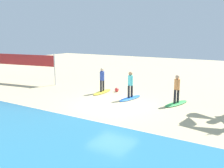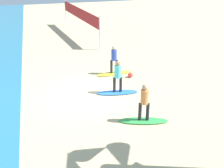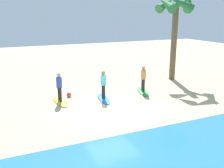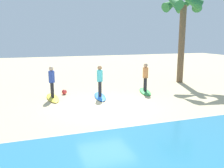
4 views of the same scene
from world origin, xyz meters
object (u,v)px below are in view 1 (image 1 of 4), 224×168
(surfboard_yellow, at_px, (102,92))
(volleyball_net, at_px, (11,60))
(surfer_green, at_px, (177,87))
(surfboard_green, at_px, (176,104))
(surfboard_blue, at_px, (130,98))
(beach_ball, at_px, (117,90))
(surfer_blue, at_px, (130,83))
(surfer_yellow, at_px, (102,78))

(surfboard_yellow, relative_size, volleyball_net, 0.23)
(surfer_green, bearing_deg, surfboard_yellow, -2.77)
(volleyball_net, bearing_deg, surfboard_green, -179.56)
(surfboard_blue, bearing_deg, beach_ball, -117.72)
(surfer_green, bearing_deg, beach_ball, -12.46)
(surfboard_blue, xyz_separation_m, surfer_blue, (0.00, 0.00, 0.99))
(surfer_green, distance_m, beach_ball, 4.80)
(surfboard_green, height_order, surfer_blue, surfer_blue)
(surfboard_yellow, height_order, beach_ball, beach_ball)
(surfer_yellow, xyz_separation_m, beach_ball, (-0.73, -0.76, -0.89))
(surfboard_yellow, relative_size, surfer_yellow, 1.28)
(surfboard_yellow, height_order, volleyball_net, volleyball_net)
(surfboard_blue, bearing_deg, surfer_green, 104.29)
(surfer_blue, distance_m, surfboard_yellow, 2.71)
(surfboard_green, height_order, surfboard_yellow, same)
(volleyball_net, distance_m, beach_ball, 10.10)
(surfer_green, distance_m, volleyball_net, 14.52)
(beach_ball, bearing_deg, volleyball_net, 6.50)
(surfer_green, distance_m, surfboard_blue, 3.04)
(surfboard_blue, distance_m, beach_ball, 2.17)
(surfboard_green, bearing_deg, surfboard_blue, -68.49)
(surfer_blue, relative_size, beach_ball, 5.66)
(surfer_green, distance_m, surfboard_yellow, 5.42)
(surfboard_green, height_order, surfer_green, surfer_green)
(surfer_blue, xyz_separation_m, surfboard_yellow, (2.47, -0.53, -0.99))
(surfer_green, xyz_separation_m, surfer_yellow, (5.33, -0.26, 0.00))
(surfboard_yellow, bearing_deg, beach_ball, 133.58)
(surfboard_yellow, bearing_deg, volleyball_net, -90.43)
(volleyball_net, bearing_deg, beach_ball, -173.50)
(surfboard_blue, height_order, volleyball_net, volleyball_net)
(surfboard_green, relative_size, volleyball_net, 0.23)
(surfboard_green, xyz_separation_m, surfboard_blue, (2.86, 0.27, 0.00))
(surfer_yellow, bearing_deg, volleyball_net, 2.30)
(volleyball_net, bearing_deg, surfer_green, -179.56)
(surfboard_green, height_order, volleyball_net, volleyball_net)
(surfer_yellow, height_order, volleyball_net, volleyball_net)
(surfer_yellow, bearing_deg, surfer_blue, 167.84)
(surfboard_green, distance_m, volleyball_net, 14.61)
(surfboard_blue, bearing_deg, surfer_yellow, -93.37)
(beach_ball, bearing_deg, surfboard_yellow, 46.31)
(surfer_green, bearing_deg, surfboard_green, 90.00)
(surfboard_green, height_order, beach_ball, beach_ball)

